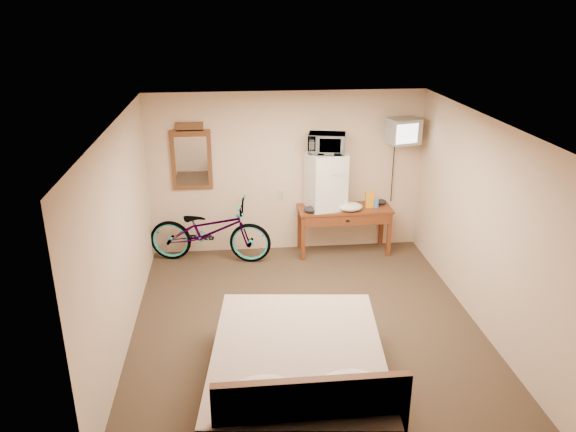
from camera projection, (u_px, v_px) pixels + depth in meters
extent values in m
plane|color=#3D2D1E|center=(306.00, 323.00, 6.93)|extent=(4.60, 4.60, 0.00)
plane|color=silver|center=(308.00, 123.00, 6.03)|extent=(4.60, 4.60, 0.00)
cube|color=beige|center=(287.00, 173.00, 8.62)|extent=(4.20, 0.04, 2.50)
cube|color=beige|center=(347.00, 343.00, 4.35)|extent=(4.20, 0.04, 2.50)
cube|color=beige|center=(121.00, 237.00, 6.28)|extent=(0.04, 4.60, 2.50)
cube|color=beige|center=(481.00, 223.00, 6.68)|extent=(0.04, 4.60, 2.50)
cube|color=beige|center=(282.00, 194.00, 8.72)|extent=(0.08, 0.01, 0.13)
cube|color=brown|center=(344.00, 209.00, 8.65)|extent=(1.43, 0.55, 0.04)
cube|color=brown|center=(303.00, 238.00, 8.51)|extent=(0.06, 0.06, 0.71)
cube|color=brown|center=(389.00, 235.00, 8.64)|extent=(0.06, 0.06, 0.71)
cube|color=brown|center=(300.00, 227.00, 8.93)|extent=(0.06, 0.06, 0.71)
cube|color=brown|center=(381.00, 224.00, 9.06)|extent=(0.06, 0.06, 0.71)
cube|color=brown|center=(347.00, 220.00, 8.45)|extent=(1.31, 0.04, 0.16)
cube|color=black|center=(348.00, 221.00, 8.44)|extent=(0.05, 0.02, 0.03)
cube|color=white|center=(326.00, 181.00, 8.47)|extent=(0.63, 0.61, 0.86)
cube|color=gray|center=(329.00, 175.00, 8.18)|extent=(0.53, 0.01, 0.00)
cylinder|color=gray|center=(316.00, 190.00, 8.24)|extent=(0.02, 0.02, 0.31)
imported|color=white|center=(327.00, 143.00, 8.27)|extent=(0.60, 0.47, 0.30)
cube|color=orange|center=(370.00, 200.00, 8.60)|extent=(0.13, 0.08, 0.25)
cylinder|color=#3C7BCC|center=(376.00, 204.00, 8.61)|extent=(0.07, 0.07, 0.12)
ellipsoid|color=white|center=(350.00, 207.00, 8.49)|extent=(0.39, 0.30, 0.12)
ellipsoid|color=black|center=(312.00, 209.00, 8.42)|extent=(0.25, 0.19, 0.09)
ellipsoid|color=black|center=(381.00, 202.00, 8.75)|extent=(0.18, 0.14, 0.08)
cube|color=black|center=(398.00, 133.00, 8.56)|extent=(0.14, 0.02, 0.14)
cylinder|color=black|center=(399.00, 134.00, 8.51)|extent=(0.05, 0.30, 0.05)
cube|color=gray|center=(403.00, 131.00, 8.28)|extent=(0.51, 0.46, 0.37)
cube|color=white|center=(407.00, 134.00, 8.11)|extent=(0.35, 0.10, 0.29)
cube|color=black|center=(400.00, 128.00, 8.45)|extent=(0.26, 0.08, 0.23)
cube|color=brown|center=(192.00, 160.00, 8.36)|extent=(0.60, 0.04, 0.91)
cube|color=brown|center=(189.00, 127.00, 8.18)|extent=(0.40, 0.04, 0.13)
cube|color=white|center=(192.00, 161.00, 8.35)|extent=(0.47, 0.01, 0.75)
imported|color=black|center=(210.00, 231.00, 8.45)|extent=(1.94, 0.97, 0.97)
cube|color=brown|center=(298.00, 377.00, 5.63)|extent=(1.86, 2.35, 0.40)
cube|color=beige|center=(298.00, 356.00, 5.54)|extent=(1.90, 2.39, 0.14)
cube|color=brown|center=(312.00, 414.00, 4.61)|extent=(1.64, 0.08, 0.70)
ellipsoid|color=white|center=(263.00, 390.00, 4.85)|extent=(0.57, 0.35, 0.20)
ellipsoid|color=white|center=(350.00, 384.00, 4.93)|extent=(0.57, 0.35, 0.20)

